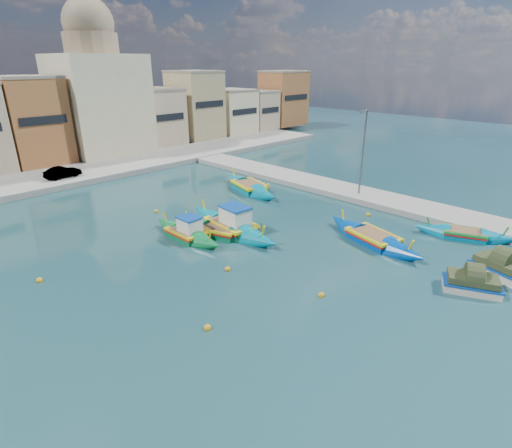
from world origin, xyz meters
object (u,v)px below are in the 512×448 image
luzzu_blue_south (373,239)px  tender_far (502,269)px  luzzu_cyan_south (464,235)px  quay_street_lamp (363,152)px  luzzu_turquoise_cabin (231,226)px  luzzu_blue_cabin (187,234)px  tender_near (472,284)px  church_block (98,90)px  luzzu_cyan_mid (249,188)px  luzzu_green (219,231)px

luzzu_blue_south → tender_far: (0.98, -7.77, 0.22)m
luzzu_cyan_south → tender_far: size_ratio=2.00×
quay_street_lamp → luzzu_turquoise_cabin: size_ratio=0.78×
luzzu_blue_cabin → luzzu_cyan_south: bearing=-45.7°
luzzu_cyan_south → tender_far: tender_far is taller
luzzu_turquoise_cabin → luzzu_cyan_south: luzzu_turquoise_cabin is taller
luzzu_blue_cabin → luzzu_cyan_south: size_ratio=1.03×
tender_near → luzzu_cyan_south: bearing=21.2°
church_block → luzzu_blue_cabin: size_ratio=2.61×
luzzu_blue_cabin → luzzu_cyan_south: (13.85, -14.20, -0.08)m
luzzu_cyan_mid → tender_far: (-1.52, -22.50, 0.19)m
luzzu_blue_south → church_block: bearing=89.6°
luzzu_cyan_south → tender_far: bearing=-140.9°
church_block → luzzu_turquoise_cabin: church_block is taller
luzzu_blue_cabin → tender_far: 20.10m
luzzu_cyan_mid → tender_near: bearing=-101.6°
luzzu_turquoise_cabin → tender_far: size_ratio=2.88×
church_block → luzzu_green: church_block is taller
church_block → tender_far: size_ratio=5.38×
luzzu_green → tender_near: (4.65, -15.75, 0.19)m
quay_street_lamp → luzzu_turquoise_cabin: (-13.26, 2.75, -3.95)m
quay_street_lamp → luzzu_blue_south: (-7.71, -5.79, -4.07)m
luzzu_green → luzzu_blue_south: 10.90m
church_block → quay_street_lamp: 35.04m
luzzu_blue_cabin → tender_far: size_ratio=2.06×
luzzu_blue_south → luzzu_turquoise_cabin: bearing=123.0°
luzzu_green → tender_near: luzzu_green is taller
luzzu_turquoise_cabin → luzzu_blue_south: 10.19m
luzzu_blue_cabin → luzzu_green: size_ratio=0.93×
tender_near → luzzu_green: bearing=106.4°
church_block → luzzu_green: bearing=-102.5°
luzzu_turquoise_cabin → luzzu_cyan_mid: (8.04, 6.18, -0.10)m
luzzu_cyan_mid → luzzu_green: size_ratio=1.23×
luzzu_cyan_south → tender_near: 7.77m
luzzu_blue_cabin → luzzu_blue_south: size_ratio=0.82×
quay_street_lamp → luzzu_blue_south: 10.47m
luzzu_turquoise_cabin → luzzu_blue_south: size_ratio=1.14×
tender_far → luzzu_turquoise_cabin: bearing=111.8°
luzzu_cyan_mid → luzzu_green: luzzu_cyan_mid is taller
church_block → luzzu_turquoise_cabin: size_ratio=1.87×
quay_street_lamp → tender_far: 15.62m
tender_near → luzzu_blue_south: bearing=74.4°
luzzu_cyan_mid → luzzu_cyan_south: size_ratio=1.36×
luzzu_turquoise_cabin → luzzu_cyan_mid: size_ratio=1.06×
church_block → tender_near: size_ratio=5.77×
luzzu_blue_cabin → tender_near: luzzu_blue_cabin is taller
quay_street_lamp → luzzu_green: 15.18m
luzzu_turquoise_cabin → luzzu_green: (-1.08, 0.11, -0.13)m
luzzu_turquoise_cabin → luzzu_blue_cabin: size_ratio=1.40×
luzzu_cyan_south → luzzu_blue_south: bearing=140.9°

